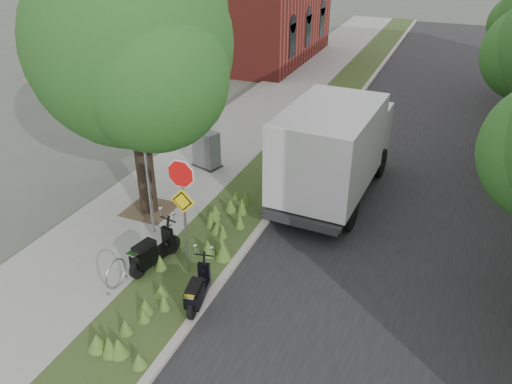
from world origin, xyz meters
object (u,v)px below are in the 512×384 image
scooter_near (150,255)px  scooter_far (197,294)px  sign_assembly (183,195)px  utility_cabinet (206,150)px  box_truck (334,146)px

scooter_near → scooter_far: 1.94m
sign_assembly → utility_cabinet: bearing=113.0°
scooter_near → utility_cabinet: size_ratio=1.32×
scooter_far → utility_cabinet: (-3.23, 6.71, 0.27)m
scooter_far → utility_cabinet: bearing=115.7°
sign_assembly → scooter_far: bearing=-51.9°
scooter_near → box_truck: size_ratio=0.29×
box_truck → utility_cabinet: box_truck is taller
scooter_far → box_truck: 6.72m
scooter_near → box_truck: (3.18, 5.65, 1.24)m
sign_assembly → box_truck: size_ratio=0.53×
utility_cabinet → scooter_far: bearing=-64.3°
sign_assembly → utility_cabinet: (-2.40, 5.65, -1.57)m
box_truck → scooter_near: bearing=-119.4°
scooter_near → sign_assembly: bearing=15.5°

